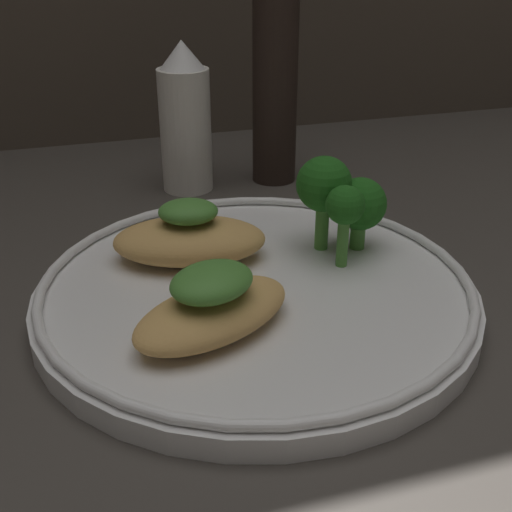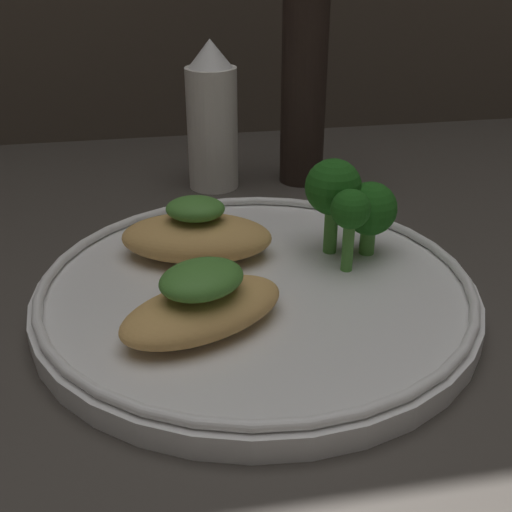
% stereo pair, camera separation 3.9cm
% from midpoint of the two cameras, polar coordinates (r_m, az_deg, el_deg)
% --- Properties ---
extents(ground_plane, '(1.80, 1.80, 0.01)m').
position_cam_midpoint_polar(ground_plane, '(0.41, 2.74, -4.98)').
color(ground_plane, '#3D3833').
extents(plate, '(0.27, 0.27, 0.02)m').
position_cam_midpoint_polar(plate, '(0.40, 2.78, -3.16)').
color(plate, white).
rests_on(plate, ground_plane).
extents(grilled_meat_front, '(0.11, 0.09, 0.04)m').
position_cam_midpoint_polar(grilled_meat_front, '(0.35, -1.59, -4.37)').
color(grilled_meat_front, tan).
rests_on(grilled_meat_front, plate).
extents(grilled_meat_middle, '(0.11, 0.08, 0.04)m').
position_cam_midpoint_polar(grilled_meat_middle, '(0.42, -2.72, 1.85)').
color(grilled_meat_middle, tan).
rests_on(grilled_meat_middle, plate).
extents(broccoli_bunch, '(0.06, 0.06, 0.07)m').
position_cam_midpoint_polar(broccoli_bunch, '(0.42, 11.00, 4.77)').
color(broccoli_bunch, '#4C8E38').
rests_on(broccoli_bunch, plate).
extents(sauce_bottle, '(0.04, 0.04, 0.13)m').
position_cam_midpoint_polar(sauce_bottle, '(0.57, -1.76, 12.04)').
color(sauce_bottle, white).
rests_on(sauce_bottle, ground_plane).
extents(pepper_grinder, '(0.04, 0.04, 0.19)m').
position_cam_midpoint_polar(pepper_grinder, '(0.58, 6.25, 14.93)').
color(pepper_grinder, black).
rests_on(pepper_grinder, ground_plane).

